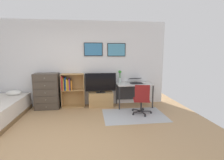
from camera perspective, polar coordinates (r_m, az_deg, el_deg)
The scene contains 13 objects.
ground_plane at distance 3.70m, azimuth -16.50°, elevation -19.10°, with size 7.20×7.20×0.00m, color tan.
wall_back_with_posters at distance 5.69m, azimuth -13.16°, elevation 5.21°, with size 6.12×0.09×2.70m.
area_rug at distance 4.92m, azimuth 7.30°, elevation -11.41°, with size 1.70×1.20×0.01m, color #B2B7BC.
dresser at distance 5.66m, azimuth -20.63°, elevation -3.45°, with size 0.71×0.46×1.10m.
bookshelf at distance 5.59m, azimuth -13.50°, elevation -2.56°, with size 0.71×0.30×1.06m.
tv_stand at distance 5.60m, azimuth -3.72°, elevation -6.36°, with size 0.77×0.41×0.45m.
television at distance 5.46m, azimuth -3.77°, elevation -0.94°, with size 0.97×0.16×0.62m.
desk at distance 5.64m, azimuth 7.10°, elevation -2.32°, with size 1.11×0.64×0.74m.
office_chair at distance 4.88m, azimuth 9.77°, elevation -6.05°, with size 0.58×0.57×0.86m.
laptop at distance 5.61m, azimuth 7.85°, elevation -0.34°, with size 0.41×0.44×0.17m.
computer_mouse at distance 5.58m, azimuth 10.78°, elevation -0.99°, with size 0.06×0.10×0.03m, color silver.
bamboo_vase at distance 5.64m, azimuth 2.57°, elevation 1.36°, with size 0.11×0.09×0.40m.
wine_glass at distance 5.38m, azimuth 4.63°, elevation 0.05°, with size 0.07×0.07×0.18m.
Camera 1 is at (0.59, -3.22, 1.74)m, focal length 27.72 mm.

